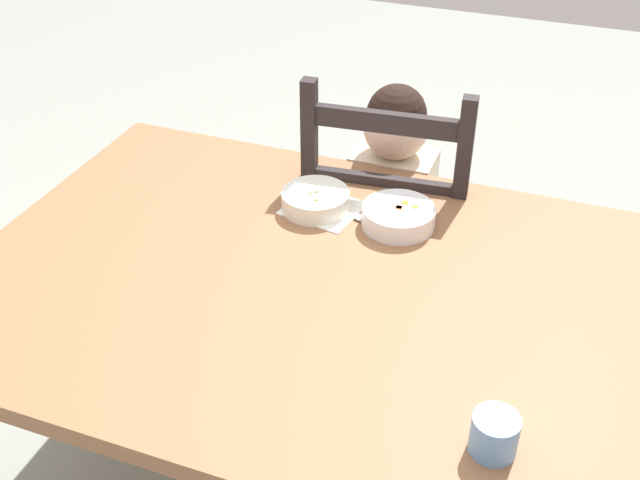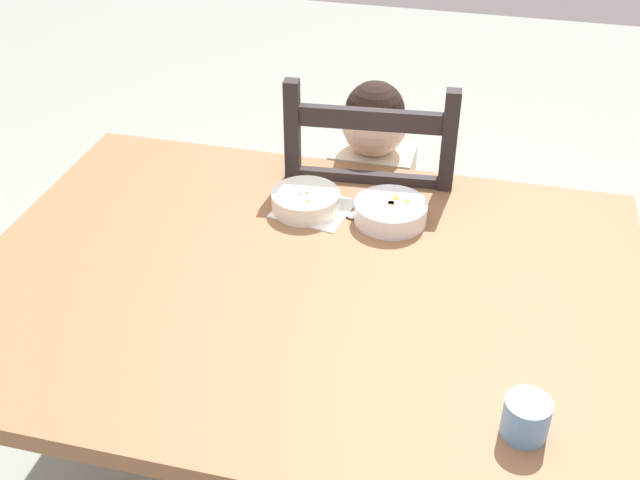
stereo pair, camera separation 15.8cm
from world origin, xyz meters
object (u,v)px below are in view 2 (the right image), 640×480
object	(u,v)px
bowl_of_peas	(306,200)
spoon	(364,217)
child_figure	(369,196)
drinking_cup	(526,418)
dining_chair	(369,243)
dining_table	(302,313)
bowl_of_carrots	(391,211)

from	to	relation	value
bowl_of_peas	spoon	bearing A→B (deg)	-1.92
child_figure	bowl_of_peas	bearing A→B (deg)	-109.08
drinking_cup	bowl_of_peas	bearing A→B (deg)	132.23
bowl_of_peas	drinking_cup	world-z (taller)	drinking_cup
bowl_of_peas	drinking_cup	distance (m)	0.78
dining_chair	drinking_cup	size ratio (longest dim) A/B	12.80
dining_table	child_figure	size ratio (longest dim) A/B	1.51
child_figure	spoon	size ratio (longest dim) A/B	6.77
child_figure	spoon	world-z (taller)	child_figure
bowl_of_peas	bowl_of_carrots	distance (m)	0.20
bowl_of_carrots	child_figure	bearing A→B (deg)	109.09
child_figure	bowl_of_carrots	distance (m)	0.34
spoon	bowl_of_peas	bearing A→B (deg)	178.08
dining_table	dining_chair	world-z (taller)	dining_chair
dining_chair	drinking_cup	world-z (taller)	dining_chair
bowl_of_carrots	drinking_cup	bearing A→B (deg)	-60.90
drinking_cup	bowl_of_carrots	bearing A→B (deg)	119.10
spoon	drinking_cup	size ratio (longest dim) A/B	1.77
dining_chair	spoon	distance (m)	0.41
bowl_of_carrots	drinking_cup	world-z (taller)	drinking_cup
child_figure	drinking_cup	world-z (taller)	child_figure
bowl_of_carrots	spoon	bearing A→B (deg)	-175.55
spoon	dining_chair	bearing A→B (deg)	96.59
drinking_cup	child_figure	bearing A→B (deg)	115.91
dining_chair	child_figure	size ratio (longest dim) A/B	1.07
child_figure	bowl_of_peas	xyz separation A→B (m)	(-0.10, -0.29, 0.15)
bowl_of_peas	bowl_of_carrots	size ratio (longest dim) A/B	0.96
dining_table	bowl_of_carrots	xyz separation A→B (m)	(0.14, 0.27, 0.12)
dining_table	drinking_cup	world-z (taller)	drinking_cup
bowl_of_carrots	dining_table	bearing A→B (deg)	-117.95
bowl_of_carrots	spoon	xyz separation A→B (m)	(-0.06, -0.00, -0.02)
dining_chair	bowl_of_peas	size ratio (longest dim) A/B	6.16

